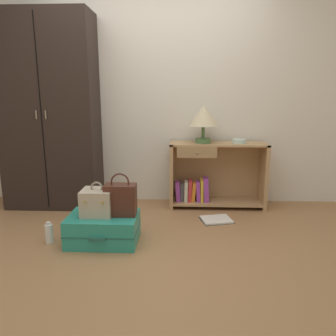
{
  "coord_description": "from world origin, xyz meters",
  "views": [
    {
      "loc": [
        0.33,
        -2.41,
        1.28
      ],
      "look_at": [
        0.19,
        0.79,
        0.55
      ],
      "focal_mm": 35.0,
      "sensor_mm": 36.0,
      "label": 1
    }
  ],
  "objects": [
    {
      "name": "bottle",
      "position": [
        -0.83,
        0.21,
        0.09
      ],
      "size": [
        0.07,
        0.07,
        0.19
      ],
      "color": "white",
      "rests_on": "ground_plane"
    },
    {
      "name": "train_case",
      "position": [
        -0.4,
        0.26,
        0.36
      ],
      "size": [
        0.26,
        0.25,
        0.3
      ],
      "color": "#B7A88E",
      "rests_on": "suitcase_large"
    },
    {
      "name": "bookshelf",
      "position": [
        0.68,
        1.26,
        0.36
      ],
      "size": [
        1.08,
        0.37,
        0.74
      ],
      "color": "tan",
      "rests_on": "ground_plane"
    },
    {
      "name": "wardrobe",
      "position": [
        -1.15,
        1.2,
        1.07
      ],
      "size": [
        1.04,
        0.47,
        2.13
      ],
      "color": "black",
      "rests_on": "ground_plane"
    },
    {
      "name": "open_book_on_floor",
      "position": [
        0.69,
        0.78,
        0.01
      ],
      "size": [
        0.37,
        0.32,
        0.02
      ],
      "color": "white",
      "rests_on": "ground_plane"
    },
    {
      "name": "back_wall",
      "position": [
        0.0,
        1.5,
        1.3
      ],
      "size": [
        6.4,
        0.1,
        2.6
      ],
      "primitive_type": "cube",
      "color": "silver",
      "rests_on": "ground_plane"
    },
    {
      "name": "handbag",
      "position": [
        -0.2,
        0.26,
        0.39
      ],
      "size": [
        0.27,
        0.15,
        0.37
      ],
      "color": "#472319",
      "rests_on": "suitcase_large"
    },
    {
      "name": "suitcase_large",
      "position": [
        -0.36,
        0.24,
        0.12
      ],
      "size": [
        0.61,
        0.44,
        0.25
      ],
      "color": "teal",
      "rests_on": "ground_plane"
    },
    {
      "name": "table_lamp",
      "position": [
        0.56,
        1.23,
        1.03
      ],
      "size": [
        0.32,
        0.32,
        0.42
      ],
      "color": "#4C7542",
      "rests_on": "bookshelf"
    },
    {
      "name": "bowl",
      "position": [
        0.96,
        1.22,
        0.77
      ],
      "size": [
        0.15,
        0.15,
        0.05
      ],
      "primitive_type": "cylinder",
      "color": "silver",
      "rests_on": "bookshelf"
    },
    {
      "name": "ground_plane",
      "position": [
        0.0,
        0.0,
        0.0
      ],
      "size": [
        9.0,
        9.0,
        0.0
      ],
      "primitive_type": "plane",
      "color": "#9E7047"
    }
  ]
}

